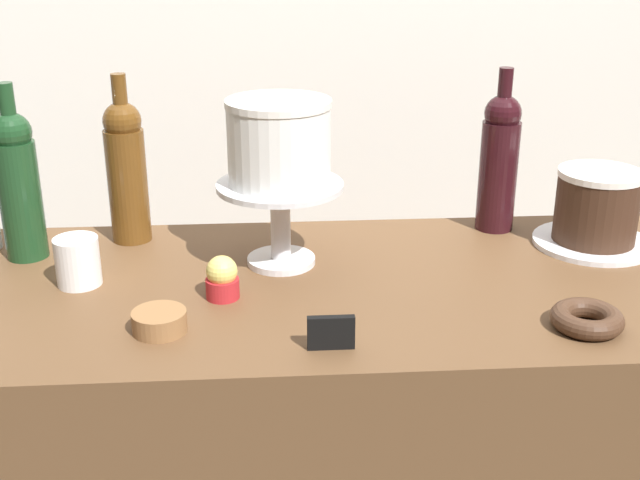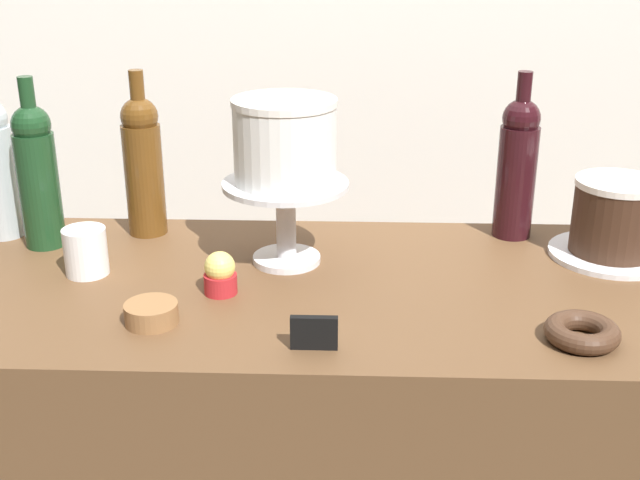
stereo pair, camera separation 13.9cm
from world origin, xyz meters
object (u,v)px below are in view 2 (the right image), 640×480
Objects in this scene: donut_chocolate at (582,332)px; cake_stand_pedestal at (286,208)px; white_layer_cake at (285,141)px; wine_bottle_green at (37,173)px; wine_bottle_amber at (143,163)px; cookie_stack at (151,313)px; coffee_cup_ceramic at (86,251)px; chocolate_round_cake at (616,216)px; cupcake_lemon at (220,274)px; price_sign_chalkboard at (315,333)px; wine_bottle_dark_red at (517,165)px.

cake_stand_pedestal is at bearing 148.34° from donut_chocolate.
white_layer_cake is 0.48m from wine_bottle_green.
white_layer_cake is 0.56× the size of wine_bottle_amber.
wine_bottle_green reaches higher than cake_stand_pedestal.
white_layer_cake reaches higher than cake_stand_pedestal.
coffee_cup_ceramic is at bearing 130.62° from cookie_stack.
wine_bottle_amber is at bearing 174.15° from chocolate_round_cake.
cupcake_lemon is at bearing 165.30° from donut_chocolate.
price_sign_chalkboard reaches higher than donut_chocolate.
cake_stand_pedestal is 0.55m from donut_chocolate.
chocolate_round_cake is at bearing 20.56° from cookie_stack.
cake_stand_pedestal is at bearing -25.80° from wine_bottle_amber.
cake_stand_pedestal is at bearing 101.59° from price_sign_chalkboard.
wine_bottle_amber is at bearing 103.92° from cookie_stack.
white_layer_cake is 0.59m from donut_chocolate.
cupcake_lemon is (0.19, -0.28, -0.11)m from wine_bottle_amber.
chocolate_round_cake is at bearing 4.59° from cake_stand_pedestal.
price_sign_chalkboard reaches higher than cookie_stack.
donut_chocolate is (-0.14, -0.33, -0.06)m from chocolate_round_cake.
price_sign_chalkboard is at bearing -78.41° from cake_stand_pedestal.
cupcake_lemon is 0.15m from cookie_stack.
donut_chocolate and cookie_stack have the same top height.
cake_stand_pedestal is 0.48m from wine_bottle_green.
wine_bottle_dark_red reaches higher than price_sign_chalkboard.
cookie_stack is at bearing -76.08° from wine_bottle_amber.
donut_chocolate is 0.84m from coffee_cup_ceramic.
wine_bottle_dark_red is at bearing 93.46° from donut_chocolate.
wine_bottle_dark_red reaches higher than cake_stand_pedestal.
wine_bottle_dark_red is 3.83× the size of coffee_cup_ceramic.
cake_stand_pedestal is 2.69× the size of cookie_stack.
cake_stand_pedestal reaches higher than cupcake_lemon.
wine_bottle_dark_red reaches higher than coffee_cup_ceramic.
white_layer_cake reaches higher than coffee_cup_ceramic.
wine_bottle_amber is 0.42m from cookie_stack.
wine_bottle_dark_red is (0.44, 0.15, -0.08)m from white_layer_cake.
wine_bottle_amber is at bearing 154.20° from cake_stand_pedestal.
white_layer_cake is at bearing 10.80° from coffee_cup_ceramic.
wine_bottle_amber is at bearing 127.56° from price_sign_chalkboard.
white_layer_cake is at bearing -90.00° from cake_stand_pedestal.
cupcake_lemon is at bearing -165.19° from chocolate_round_cake.
wine_bottle_dark_red is (0.44, 0.15, 0.04)m from cake_stand_pedestal.
donut_chocolate is at bearing -31.66° from cake_stand_pedestal.
wine_bottle_dark_red is 3.87× the size of cookie_stack.
wine_bottle_green is 1.00× the size of wine_bottle_amber.
wine_bottle_dark_red is at bearing 19.20° from white_layer_cake.
white_layer_cake is 0.33m from wine_bottle_amber.
cookie_stack is (0.28, -0.32, -0.13)m from wine_bottle_green.
white_layer_cake is at bearing 52.43° from cookie_stack.
wine_bottle_dark_red is 0.76m from cookie_stack.
price_sign_chalkboard is at bearing -31.54° from coffee_cup_ceramic.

